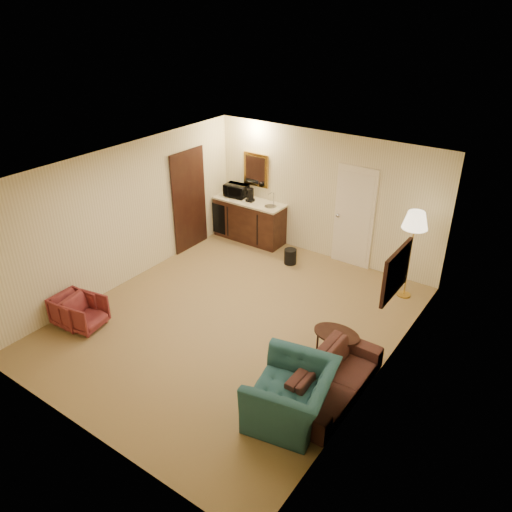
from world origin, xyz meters
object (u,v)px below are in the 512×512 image
at_px(rose_chair_near, 84,312).
at_px(rose_chair_far, 73,308).
at_px(sofa, 333,374).
at_px(coffee_table, 336,344).
at_px(teal_armchair, 292,387).
at_px(microwave, 236,189).
at_px(coffee_maker, 250,195).
at_px(waste_bin, 290,256).
at_px(floor_lamp, 410,255).
at_px(wetbar_cabinet, 249,220).

distance_m(rose_chair_near, rose_chair_far, 0.25).
height_order(sofa, coffee_table, sofa).
height_order(teal_armchair, rose_chair_far, teal_armchair).
bearing_deg(microwave, coffee_maker, -13.78).
bearing_deg(waste_bin, rose_chair_far, -115.60).
relative_size(rose_chair_near, floor_lamp, 0.36).
distance_m(floor_lamp, microwave, 4.12).
bearing_deg(coffee_table, rose_chair_near, -155.39).
bearing_deg(rose_chair_near, sofa, -87.72).
bearing_deg(sofa, waste_bin, 40.01).
bearing_deg(waste_bin, wetbar_cabinet, 161.25).
xyz_separation_m(rose_chair_far, floor_lamp, (4.20, 4.00, 0.54)).
xyz_separation_m(rose_chair_near, floor_lamp, (3.95, 3.96, 0.54)).
height_order(wetbar_cabinet, rose_chair_far, wetbar_cabinet).
bearing_deg(floor_lamp, microwave, 174.83).
relative_size(floor_lamp, coffee_maker, 5.70).
relative_size(floor_lamp, microwave, 3.33).
xyz_separation_m(wetbar_cabinet, waste_bin, (1.35, -0.46, -0.30)).
xyz_separation_m(teal_armchair, coffee_maker, (-3.52, 4.02, 0.57)).
distance_m(sofa, coffee_maker, 5.08).
xyz_separation_m(teal_armchair, microwave, (-3.94, 4.09, 0.59)).
xyz_separation_m(rose_chair_near, microwave, (-0.14, 4.33, 0.79)).
height_order(wetbar_cabinet, waste_bin, wetbar_cabinet).
relative_size(coffee_table, coffee_maker, 2.46).
distance_m(sofa, rose_chair_near, 4.15).
relative_size(waste_bin, coffee_maker, 1.08).
distance_m(coffee_table, microwave, 4.74).
bearing_deg(sofa, wetbar_cabinet, 48.35).
distance_m(teal_armchair, rose_chair_far, 4.07).
bearing_deg(rose_chair_far, coffee_table, -69.05).
bearing_deg(wetbar_cabinet, rose_chair_far, -96.60).
bearing_deg(coffee_maker, wetbar_cabinet, 170.69).
distance_m(rose_chair_far, coffee_maker, 4.40).
bearing_deg(microwave, coffee_table, -39.15).
distance_m(wetbar_cabinet, rose_chair_near, 4.29).
bearing_deg(coffee_table, teal_armchair, -86.07).
xyz_separation_m(floor_lamp, microwave, (-4.10, 0.37, 0.26)).
height_order(rose_chair_far, waste_bin, rose_chair_far).
height_order(teal_armchair, rose_chair_near, teal_armchair).
distance_m(teal_armchair, floor_lamp, 3.74).
xyz_separation_m(sofa, rose_chair_near, (-4.05, -0.92, -0.06)).
bearing_deg(sofa, microwave, 50.72).
bearing_deg(coffee_maker, microwave, -171.72).
bearing_deg(microwave, rose_chair_near, -92.84).
bearing_deg(teal_armchair, rose_chair_far, -97.50).
distance_m(teal_armchair, coffee_table, 1.49).
relative_size(rose_chair_far, microwave, 1.16).
bearing_deg(coffee_table, coffee_maker, 143.11).
xyz_separation_m(rose_chair_far, coffee_table, (3.95, 1.74, -0.08)).
distance_m(rose_chair_near, coffee_maker, 4.34).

